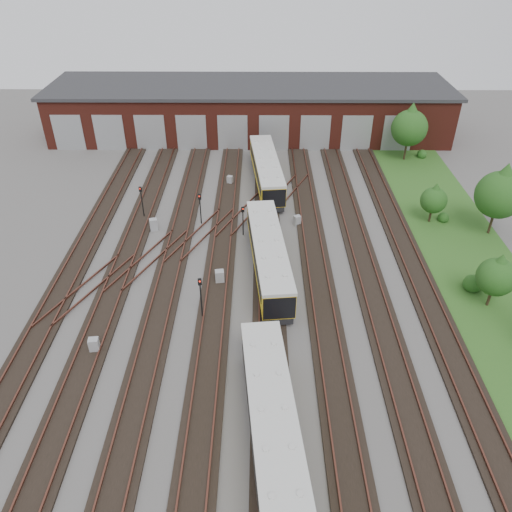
{
  "coord_description": "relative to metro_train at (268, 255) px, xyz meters",
  "views": [
    {
      "loc": [
        1.24,
        -24.35,
        24.04
      ],
      "look_at": [
        1.02,
        7.84,
        2.0
      ],
      "focal_mm": 35.0,
      "sensor_mm": 36.0,
      "label": 1
    }
  ],
  "objects": [
    {
      "name": "signal_mast_2",
      "position": [
        -6.2,
        7.87,
        0.24
      ],
      "size": [
        0.28,
        0.26,
        3.07
      ],
      "rotation": [
        0.0,
        0.0,
        -0.1
      ],
      "color": "black",
      "rests_on": "ground"
    },
    {
      "name": "relay_cabinet_2",
      "position": [
        -3.83,
        -1.34,
        -1.17
      ],
      "size": [
        0.76,
        0.67,
        1.14
      ],
      "primitive_type": "cube",
      "rotation": [
        0.0,
        0.0,
        0.15
      ],
      "color": "gray",
      "rests_on": "ground"
    },
    {
      "name": "signal_mast_3",
      "position": [
        -2.19,
        5.83,
        0.12
      ],
      "size": [
        0.28,
        0.27,
        2.88
      ],
      "rotation": [
        0.0,
        0.0,
        0.3
      ],
      "color": "black",
      "rests_on": "ground"
    },
    {
      "name": "bush_2",
      "position": [
        18.72,
        23.53,
        -1.17
      ],
      "size": [
        1.14,
        1.14,
        1.14
      ],
      "primitive_type": "sphere",
      "color": "#164213",
      "rests_on": "ground"
    },
    {
      "name": "tree_3",
      "position": [
        16.27,
        -3.97,
        1.23
      ],
      "size": [
        2.8,
        2.8,
        4.63
      ],
      "color": "#2E2315",
      "rests_on": "ground"
    },
    {
      "name": "maintenance_shed",
      "position": [
        -2.01,
        31.63,
        1.46
      ],
      "size": [
        51.0,
        12.5,
        6.35
      ],
      "color": "#591F16",
      "rests_on": "ground"
    },
    {
      "name": "metro_train",
      "position": [
        0.0,
        0.0,
        0.0
      ],
      "size": [
        3.71,
        45.5,
        2.75
      ],
      "rotation": [
        0.0,
        0.0,
        0.1
      ],
      "color": "black",
      "rests_on": "ground"
    },
    {
      "name": "signal_mast_0",
      "position": [
        -4.82,
        -5.48,
        0.48
      ],
      "size": [
        0.29,
        0.27,
        3.5
      ],
      "rotation": [
        0.0,
        0.0,
        0.22
      ],
      "color": "black",
      "rests_on": "ground"
    },
    {
      "name": "signal_mast_1",
      "position": [
        -11.8,
        8.91,
        0.35
      ],
      "size": [
        0.26,
        0.24,
        3.28
      ],
      "rotation": [
        0.0,
        0.0,
        -0.05
      ],
      "color": "black",
      "rests_on": "ground"
    },
    {
      "name": "relay_cabinet_0",
      "position": [
        -11.64,
        -8.9,
        -1.2
      ],
      "size": [
        0.71,
        0.62,
        1.08
      ],
      "primitive_type": "cube",
      "rotation": [
        0.0,
        0.0,
        0.12
      ],
      "color": "gray",
      "rests_on": "ground"
    },
    {
      "name": "track_network",
      "position": [
        -2.17,
        -7.75,
        -1.63
      ],
      "size": [
        30.4,
        70.0,
        0.33
      ],
      "color": "black",
      "rests_on": "ground"
    },
    {
      "name": "grass_verge",
      "position": [
        17.0,
        1.66,
        -1.72
      ],
      "size": [
        8.0,
        55.0,
        0.05
      ],
      "primitive_type": "cube",
      "color": "#21531B",
      "rests_on": "ground"
    },
    {
      "name": "bush_1",
      "position": [
        16.72,
        8.44,
        -1.21
      ],
      "size": [
        1.05,
        1.05,
        1.05
      ],
      "primitive_type": "sphere",
      "color": "#164213",
      "rests_on": "ground"
    },
    {
      "name": "relay_cabinet_4",
      "position": [
        2.8,
        7.63,
        -1.25
      ],
      "size": [
        0.73,
        0.69,
        0.97
      ],
      "primitive_type": "cube",
      "rotation": [
        0.0,
        0.0,
        0.43
      ],
      "color": "gray",
      "rests_on": "ground"
    },
    {
      "name": "bush_0",
      "position": [
        15.79,
        -2.02,
        -1.01
      ],
      "size": [
        1.46,
        1.46,
        1.46
      ],
      "primitive_type": "sphere",
      "color": "#164213",
      "rests_on": "ground"
    },
    {
      "name": "tree_0",
      "position": [
        16.46,
        22.89,
        2.64
      ],
      "size": [
        4.12,
        4.12,
        6.82
      ],
      "color": "#2E2315",
      "rests_on": "ground"
    },
    {
      "name": "relay_cabinet_1",
      "position": [
        -10.44,
        6.62,
        -1.17
      ],
      "size": [
        0.83,
        0.75,
        1.15
      ],
      "primitive_type": "cube",
      "rotation": [
        0.0,
        0.0,
        0.3
      ],
      "color": "gray",
      "rests_on": "ground"
    },
    {
      "name": "tree_1",
      "position": [
        15.38,
        8.32,
        0.84
      ],
      "size": [
        2.43,
        2.43,
        4.03
      ],
      "color": "#2E2315",
      "rests_on": "ground"
    },
    {
      "name": "ground",
      "position": [
        -2.0,
        -8.34,
        -1.74
      ],
      "size": [
        120.0,
        120.0,
        0.0
      ],
      "primitive_type": "plane",
      "color": "#4C4946",
      "rests_on": "ground"
    },
    {
      "name": "relay_cabinet_3",
      "position": [
        -3.91,
        16.21,
        -1.27
      ],
      "size": [
        0.7,
        0.64,
        0.94
      ],
      "primitive_type": "cube",
      "rotation": [
        0.0,
        0.0,
        -0.37
      ],
      "color": "gray",
      "rests_on": "ground"
    },
    {
      "name": "tree_2",
      "position": [
        20.19,
        6.24,
        2.71
      ],
      "size": [
        4.18,
        4.18,
        6.93
      ],
      "color": "#2E2315",
      "rests_on": "ground"
    }
  ]
}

